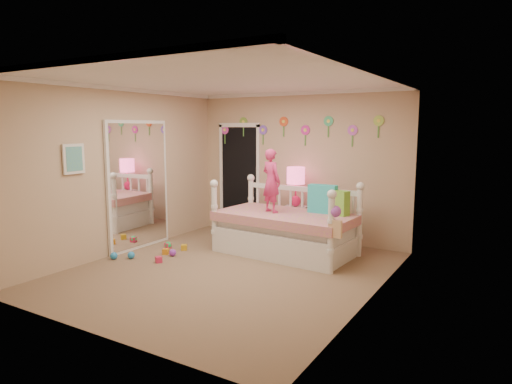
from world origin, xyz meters
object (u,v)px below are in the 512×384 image
Objects in this scene: daybed at (285,217)px; nightstand at (295,224)px; table_lamp at (296,180)px; child at (271,181)px.

daybed reaches higher than nightstand.
nightstand is 0.93× the size of table_lamp.
table_lamp is at bearing 107.19° from daybed.
table_lamp is (0.05, 0.77, -0.07)m from child.
daybed is 2.16× the size of child.
daybed is at bearing -147.36° from child.
nightstand is at bearing 180.00° from table_lamp.
table_lamp is at bearing -74.19° from child.
child is 1.47× the size of table_lamp.
child is at bearing -103.39° from nightstand.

